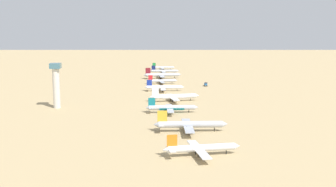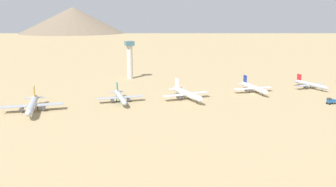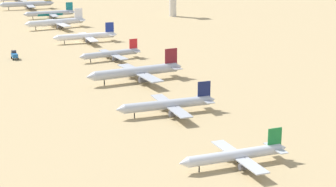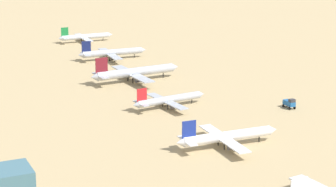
# 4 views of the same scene
# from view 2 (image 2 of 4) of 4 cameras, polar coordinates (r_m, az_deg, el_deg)

# --- Properties ---
(ground_plane) EXTENTS (2209.84, 2209.84, 0.00)m
(ground_plane) POSITION_cam_2_polar(r_m,az_deg,el_deg) (239.85, 13.96, -0.10)
(ground_plane) COLOR tan
(parked_jet_1) EXTENTS (40.20, 32.64, 11.60)m
(parked_jet_1) POSITION_cam_2_polar(r_m,az_deg,el_deg) (203.79, -21.53, -1.77)
(parked_jet_1) COLOR #B2B7C1
(parked_jet_1) RESTS_ON ground
(parked_jet_2) EXTENTS (34.75, 28.19, 10.03)m
(parked_jet_2) POSITION_cam_2_polar(r_m,az_deg,el_deg) (211.85, -7.87, -0.60)
(parked_jet_2) COLOR #B2B7C1
(parked_jet_2) RESTS_ON ground
(parked_jet_3) EXTENTS (38.54, 31.43, 11.11)m
(parked_jet_3) POSITION_cam_2_polar(r_m,az_deg,el_deg) (217.48, 3.16, -0.05)
(parked_jet_3) COLOR silver
(parked_jet_3) RESTS_ON ground
(parked_jet_4) EXTENTS (34.77, 28.21, 10.04)m
(parked_jet_4) POSITION_cam_2_polar(r_m,az_deg,el_deg) (243.65, 14.01, 0.91)
(parked_jet_4) COLOR white
(parked_jet_4) RESTS_ON ground
(parked_jet_5) EXTENTS (30.87, 25.18, 8.90)m
(parked_jet_5) POSITION_cam_2_polar(r_m,az_deg,el_deg) (270.05, 22.51, 1.37)
(parked_jet_5) COLOR #B2B7C1
(parked_jet_5) RESTS_ON ground
(service_truck) EXTENTS (2.74, 5.24, 3.90)m
(service_truck) POSITION_cam_2_polar(r_m,az_deg,el_deg) (228.17, 25.34, -1.09)
(service_truck) COLOR #1E5999
(service_truck) RESTS_ON ground
(control_tower) EXTENTS (7.20, 7.20, 31.20)m
(control_tower) POSITION_cam_2_polar(r_m,az_deg,el_deg) (288.85, -6.35, 5.85)
(control_tower) COLOR beige
(control_tower) RESTS_ON ground
(desert_hill_2) EXTENTS (310.65, 310.65, 75.44)m
(desert_hill_2) POSITION_cam_2_polar(r_m,az_deg,el_deg) (1070.92, -15.36, 11.66)
(desert_hill_2) COLOR #7A6854
(desert_hill_2) RESTS_ON ground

